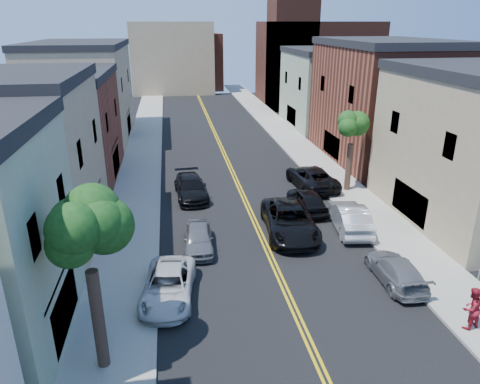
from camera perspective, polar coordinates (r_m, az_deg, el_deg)
name	(u,v)px	position (r m, az deg, el deg)	size (l,w,h in m)	color
sidewalk_left	(140,161)	(41.46, -12.72, 3.89)	(3.20, 100.00, 0.15)	gray
sidewalk_right	(307,154)	(43.31, 8.65, 4.91)	(3.20, 100.00, 0.15)	gray
curb_left	(160,160)	(41.37, -10.30, 4.04)	(0.30, 100.00, 0.15)	gray
curb_right	(290,154)	(42.83, 6.41, 4.83)	(0.30, 100.00, 0.15)	gray
bldg_left_tan_near	(5,169)	(27.25, -27.99, 2.65)	(9.00, 10.00, 9.00)	#998466
bldg_left_brick	(54,132)	(37.59, -22.89, 7.19)	(9.00, 12.00, 8.00)	brown
bldg_left_tan_far	(83,94)	(50.93, -19.57, 11.77)	(9.00, 16.00, 9.50)	#998466
bldg_right_brick	(382,104)	(42.69, 17.81, 10.71)	(9.00, 14.00, 10.00)	brown
bldg_right_palegrn	(328,90)	(55.52, 11.32, 12.71)	(9.00, 12.00, 8.50)	gray
church	(310,55)	(70.15, 9.07, 16.99)	(16.20, 14.20, 22.60)	#4C2319
backdrop_left	(172,58)	(81.83, -8.70, 16.69)	(14.00, 8.00, 12.00)	#998466
backdrop_center	(194,62)	(86.03, -5.93, 16.35)	(10.00, 8.00, 10.00)	brown
tree_left_mid	(83,203)	(14.93, -19.59, -1.38)	(5.20, 5.20, 9.29)	#332119
tree_right_far	(354,115)	(32.89, 14.43, 9.55)	(4.40, 4.40, 8.03)	#332119
white_pickup	(168,286)	(20.96, -9.23, -11.84)	(2.25, 4.87, 1.35)	silver
grey_car_left	(198,238)	(24.93, -5.38, -5.95)	(1.61, 4.01, 1.37)	#5B5D63
black_car_left	(191,188)	(32.20, -6.38, 0.56)	(2.11, 5.20, 1.51)	black
grey_car_right	(396,270)	(23.22, 19.43, -9.47)	(1.79, 4.40, 1.28)	slate
black_car_right	(307,200)	(30.12, 8.59, -1.00)	(1.81, 4.50, 1.53)	black
silver_car_right	(350,217)	(27.83, 13.93, -3.18)	(1.76, 5.03, 1.66)	#B3B4BB
dark_car_right_far	(312,177)	(34.41, 9.21, 1.89)	(2.70, 5.86, 1.63)	black
black_suv_lane	(290,221)	(26.65, 6.41, -3.70)	(2.86, 6.21, 1.72)	black
pedestrian_right	(471,308)	(20.85, 27.64, -13.13)	(0.91, 0.71, 1.87)	maroon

